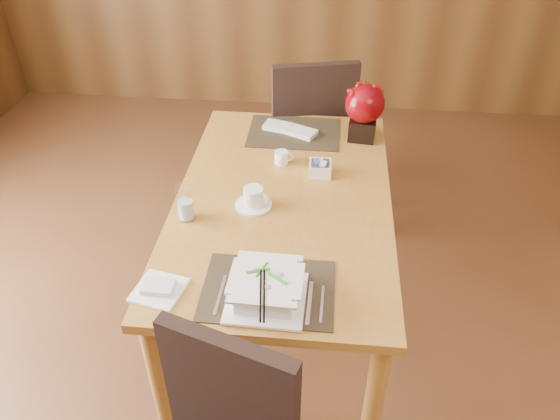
# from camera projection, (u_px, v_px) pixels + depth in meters

# --- Properties ---
(dining_table) EXTENTS (0.90, 1.50, 0.75)m
(dining_table) POSITION_uv_depth(u_px,v_px,m) (283.00, 215.00, 2.35)
(dining_table) COLOR #B57E32
(dining_table) RESTS_ON ground
(placemat_near) EXTENTS (0.45, 0.33, 0.01)m
(placemat_near) POSITION_uv_depth(u_px,v_px,m) (268.00, 290.00, 1.86)
(placemat_near) COLOR black
(placemat_near) RESTS_ON dining_table
(placemat_far) EXTENTS (0.45, 0.33, 0.01)m
(placemat_far) POSITION_uv_depth(u_px,v_px,m) (294.00, 133.00, 2.73)
(placemat_far) COLOR black
(placemat_far) RESTS_ON dining_table
(soup_setting) EXTENTS (0.27, 0.27, 0.11)m
(soup_setting) POSITION_uv_depth(u_px,v_px,m) (266.00, 289.00, 1.79)
(soup_setting) COLOR white
(soup_setting) RESTS_ON dining_table
(coffee_cup) EXTENTS (0.15, 0.15, 0.09)m
(coffee_cup) POSITION_uv_depth(u_px,v_px,m) (253.00, 198.00, 2.22)
(coffee_cup) COLOR white
(coffee_cup) RESTS_ON dining_table
(water_glass) EXTENTS (0.09, 0.09, 0.16)m
(water_glass) POSITION_uv_depth(u_px,v_px,m) (185.00, 202.00, 2.13)
(water_glass) COLOR silver
(water_glass) RESTS_ON dining_table
(creamer_jug) EXTENTS (0.09, 0.09, 0.06)m
(creamer_jug) POSITION_uv_depth(u_px,v_px,m) (281.00, 157.00, 2.49)
(creamer_jug) COLOR white
(creamer_jug) RESTS_ON dining_table
(sugar_caddy) EXTENTS (0.10, 0.10, 0.06)m
(sugar_caddy) POSITION_uv_depth(u_px,v_px,m) (320.00, 169.00, 2.42)
(sugar_caddy) COLOR white
(sugar_caddy) RESTS_ON dining_table
(berry_decor) EXTENTS (0.19, 0.19, 0.28)m
(berry_decor) POSITION_uv_depth(u_px,v_px,m) (364.00, 109.00, 2.60)
(berry_decor) COLOR black
(berry_decor) RESTS_ON dining_table
(napkins_far) EXTENTS (0.29, 0.19, 0.02)m
(napkins_far) POSITION_uv_depth(u_px,v_px,m) (292.00, 130.00, 2.72)
(napkins_far) COLOR silver
(napkins_far) RESTS_ON dining_table
(bread_plate) EXTENTS (0.19, 0.19, 0.01)m
(bread_plate) POSITION_uv_depth(u_px,v_px,m) (159.00, 290.00, 1.85)
(bread_plate) COLOR white
(bread_plate) RESTS_ON dining_table
(far_chair) EXTENTS (0.57, 0.58, 1.02)m
(far_chair) POSITION_uv_depth(u_px,v_px,m) (309.00, 131.00, 3.11)
(far_chair) COLOR black
(far_chair) RESTS_ON ground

